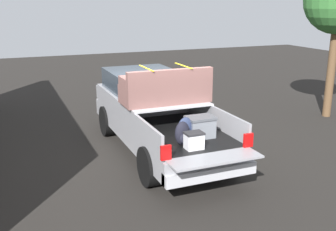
# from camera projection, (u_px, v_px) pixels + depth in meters

# --- Properties ---
(ground_plane) EXTENTS (40.00, 40.00, 0.00)m
(ground_plane) POSITION_uv_depth(u_px,v_px,m) (159.00, 151.00, 10.16)
(ground_plane) COLOR black
(pickup_truck) EXTENTS (6.05, 2.06, 2.23)m
(pickup_truck) POSITION_uv_depth(u_px,v_px,m) (154.00, 111.00, 10.21)
(pickup_truck) COLOR gray
(pickup_truck) RESTS_ON ground_plane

